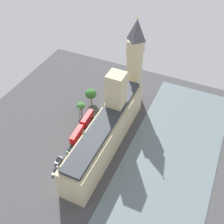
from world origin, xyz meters
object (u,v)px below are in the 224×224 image
Objects in this scene: double_decker_bus_under_trees at (77,134)px; pedestrian_opposite_hall at (89,141)px; parliament_building at (107,130)px; car_silver_far_end at (58,160)px; double_decker_bus_kerbside at (87,118)px; plane_tree_corner at (81,106)px; plane_tree_slot_10 at (91,94)px; street_lamp_slot_11 at (79,111)px; pedestrian_near_tower at (97,130)px; car_black_trailing at (102,110)px; car_white_midblock at (56,171)px; car_dark_green_by_river_gate at (70,150)px; clock_tower at (135,60)px; pedestrian_leading at (89,141)px.

double_decker_bus_under_trees is 6.79× the size of pedestrian_opposite_hall.
car_silver_far_end is at bearing 49.88° from parliament_building.
parliament_building is at bearing -32.39° from double_decker_bus_kerbside.
plane_tree_corner is 0.86× the size of plane_tree_slot_10.
pedestrian_opposite_hall is at bearing 115.43° from plane_tree_slot_10.
double_decker_bus_kerbside is 6.04m from street_lamp_slot_11.
parliament_building is 15.27× the size of car_silver_far_end.
street_lamp_slot_11 is at bearing 94.52° from pedestrian_near_tower.
double_decker_bus_under_trees is 17.93m from plane_tree_corner.
car_black_trailing is 22.98m from pedestrian_opposite_hall.
car_silver_far_end is 5.87m from car_white_midblock.
car_white_midblock is at bearing 109.49° from car_silver_far_end.
car_black_trailing is at bearing 80.18° from double_decker_bus_under_trees.
double_decker_bus_under_trees is 10.63m from pedestrian_near_tower.
pedestrian_near_tower is at bearing -30.20° from double_decker_bus_kerbside.
double_decker_bus_kerbside is 2.50× the size of car_silver_far_end.
street_lamp_slot_11 reaches higher than car_black_trailing.
double_decker_bus_kerbside is at bearing 68.70° from car_black_trailing.
pedestrian_opposite_hall is at bearing 18.92° from parliament_building.
car_dark_green_by_river_gate is 26.23m from plane_tree_corner.
clock_tower reaches higher than plane_tree_slot_10.
clock_tower reaches higher than pedestrian_leading.
pedestrian_opposite_hall is (-4.04, 22.62, -0.18)m from car_black_trailing.
double_decker_bus_kerbside is at bearing 162.92° from street_lamp_slot_11.
car_dark_green_by_river_gate is (-1.68, 20.28, -1.75)m from double_decker_bus_kerbside.
car_white_midblock is (-2.15, 33.21, -1.75)m from double_decker_bus_kerbside.
double_decker_bus_under_trees is 6.80m from pedestrian_leading.
clock_tower reaches higher than street_lamp_slot_11.
car_white_midblock is 38.74m from plane_tree_corner.
plane_tree_slot_10 reaches higher than car_dark_green_by_river_gate.
double_decker_bus_under_trees is (2.54, 22.61, 1.75)m from car_black_trailing.
parliament_building reaches higher than pedestrian_near_tower.
parliament_building is at bearing 147.91° from plane_tree_corner.
double_decker_bus_kerbside is at bearing 110.36° from plane_tree_slot_10.
car_black_trailing is at bearing -46.32° from pedestrian_leading.
car_white_midblock is 35.91m from street_lamp_slot_11.
car_white_midblock is (11.79, 61.76, -23.74)m from clock_tower.
car_silver_far_end is 0.67× the size of street_lamp_slot_11.
pedestrian_leading is (-7.23, 11.61, -1.86)m from double_decker_bus_kerbside.
plane_tree_slot_10 reaches higher than pedestrian_opposite_hall.
car_dark_green_by_river_gate is at bearing -170.82° from pedestrian_near_tower.
parliament_building is 14.15× the size of car_black_trailing.
double_decker_bus_under_trees is at bearing 79.27° from car_black_trailing.
plane_tree_corner is at bearing 87.87° from plane_tree_slot_10.
car_silver_far_end is 43.41m from plane_tree_slot_10.
double_decker_bus_under_trees is 2.24× the size of car_white_midblock.
pedestrian_near_tower is 0.18× the size of plane_tree_slot_10.
clock_tower is 7.60× the size of street_lamp_slot_11.
car_silver_far_end is (0.75, 15.76, -1.75)m from double_decker_bus_under_trees.
car_black_trailing and car_silver_far_end have the same top height.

